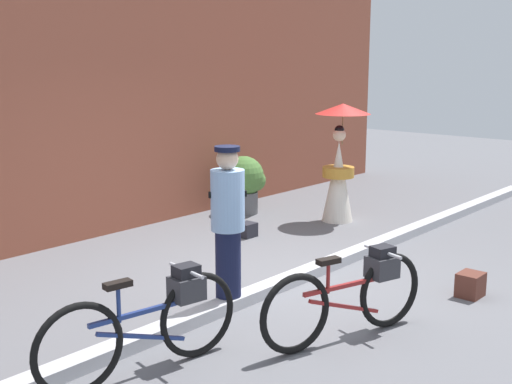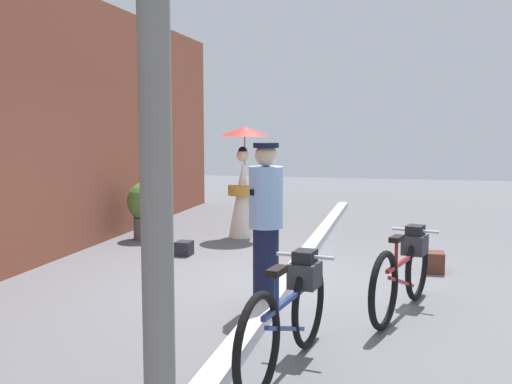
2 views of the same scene
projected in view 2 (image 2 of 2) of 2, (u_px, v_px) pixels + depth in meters
ground_plane at (287, 286)px, 6.90m from camera, size 30.00×30.00×0.00m
building_wall at (11, 122)px, 7.52m from camera, size 14.00×0.40×3.77m
sidewalk_curb at (287, 281)px, 6.90m from camera, size 14.00×0.20×0.12m
bicycle_near_officer at (404, 269)px, 5.91m from camera, size 1.75×0.65×0.81m
bicycle_far_side at (290, 310)px, 4.52m from camera, size 1.80×0.49×0.83m
person_officer at (266, 221)px, 5.98m from camera, size 0.34×0.34×1.66m
person_with_parasol at (243, 180)px, 9.93m from camera, size 0.84×0.84×1.83m
potted_plant_by_door at (149, 207)px, 9.75m from camera, size 0.67×0.65×0.95m
backpack_on_pavement at (185, 248)px, 8.53m from camera, size 0.24×0.22×0.20m
backpack_spare at (435, 262)px, 7.52m from camera, size 0.28×0.24×0.26m
utility_pole at (153, 16)px, 3.19m from camera, size 0.18×0.18×4.80m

